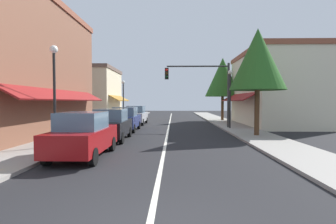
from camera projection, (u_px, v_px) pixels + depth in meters
The scene contains 17 objects.
ground_plane at pixel (169, 127), 22.07m from camera, with size 80.00×80.00×0.00m, color black.
sidewalk_left at pixel (104, 126), 22.19m from camera, with size 2.60×56.00×0.12m, color gray.
sidewalk_right at pixel (234, 127), 21.95m from camera, with size 2.60×56.00×0.12m, color gray.
lane_center_stripe at pixel (169, 127), 22.07m from camera, with size 0.14×52.00×0.01m, color silver.
storefront_left_block at pixel (14, 67), 16.12m from camera, with size 6.68×14.20×8.57m.
storefront_right_block at pixel (276, 89), 23.72m from camera, with size 7.15×10.20×6.68m.
storefront_far_left at pixel (96, 94), 32.14m from camera, with size 5.98×8.20×6.28m.
parked_car_nearest_left at pixel (83, 135), 10.14m from camera, with size 1.78×4.10×1.77m.
parked_car_second_left at pixel (112, 125), 14.69m from camera, with size 1.84×4.13×1.77m.
parked_car_third_left at pixel (126, 119), 19.38m from camera, with size 1.79×4.11×1.77m.
parked_car_far_left at pixel (136, 115), 24.97m from camera, with size 1.85×4.13×1.77m.
traffic_signal_mast_arm at pixel (205, 84), 20.85m from camera, with size 5.18×0.50×5.25m.
street_lamp_left_near at pixel (54, 79), 11.79m from camera, with size 0.36×0.36×4.71m.
street_lamp_right_mid at pixel (230, 89), 20.32m from camera, with size 0.36×0.36×4.63m.
street_lamp_left_far at pixel (123, 94), 27.43m from camera, with size 0.36×0.36×4.39m.
tree_right_near at pixel (258, 60), 15.87m from camera, with size 3.40×3.40×6.62m.
tree_right_far at pixel (223, 77), 28.94m from camera, with size 3.88×3.88×7.03m.
Camera 1 is at (0.43, -4.00, 2.18)m, focal length 27.93 mm.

